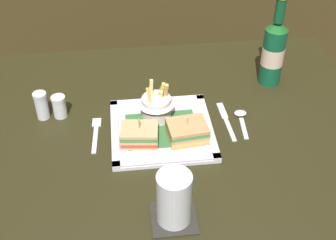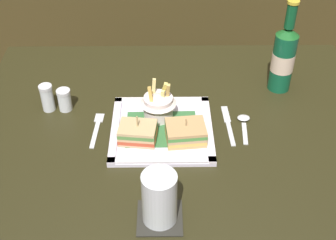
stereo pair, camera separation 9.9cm
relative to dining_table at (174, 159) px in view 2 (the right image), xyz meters
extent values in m
cube|color=black|center=(0.00, 0.00, 0.08)|extent=(1.13, 0.92, 0.04)
cylinder|color=black|center=(-0.50, 0.39, -0.29)|extent=(0.06, 0.06, 0.72)
cylinder|color=black|center=(0.50, 0.39, -0.29)|extent=(0.06, 0.06, 0.72)
cube|color=white|center=(-0.03, 0.00, 0.11)|extent=(0.27, 0.27, 0.01)
cube|color=#366F3B|center=(-0.03, 0.00, 0.11)|extent=(0.19, 0.15, 0.00)
cube|color=silver|center=(-0.03, -0.12, 0.12)|extent=(0.27, 0.02, 0.01)
cube|color=white|center=(-0.03, 0.13, 0.12)|extent=(0.27, 0.02, 0.01)
cube|color=white|center=(-0.16, 0.00, 0.12)|extent=(0.02, 0.27, 0.01)
cube|color=white|center=(0.09, 0.00, 0.12)|extent=(0.02, 0.27, 0.01)
cube|color=tan|center=(-0.10, -0.04, 0.12)|extent=(0.10, 0.08, 0.01)
cube|color=#BD472A|center=(-0.10, -0.04, 0.13)|extent=(0.10, 0.08, 0.01)
cube|color=tan|center=(-0.10, -0.04, 0.14)|extent=(0.10, 0.08, 0.01)
cube|color=#50853E|center=(-0.10, -0.04, 0.14)|extent=(0.10, 0.08, 0.01)
cube|color=tan|center=(-0.10, -0.04, 0.15)|extent=(0.10, 0.08, 0.01)
cylinder|color=tan|center=(-0.10, -0.04, 0.15)|extent=(0.00, 0.00, 0.08)
cube|color=tan|center=(0.03, -0.04, 0.12)|extent=(0.11, 0.09, 0.01)
cube|color=#DBB454|center=(0.03, -0.04, 0.13)|extent=(0.11, 0.09, 0.01)
cube|color=tan|center=(0.03, -0.04, 0.14)|extent=(0.11, 0.09, 0.01)
cube|color=#498E3F|center=(0.03, -0.04, 0.14)|extent=(0.11, 0.09, 0.01)
cube|color=tan|center=(0.03, -0.04, 0.15)|extent=(0.11, 0.09, 0.01)
cylinder|color=tan|center=(0.03, -0.04, 0.15)|extent=(0.00, 0.00, 0.07)
cylinder|color=white|center=(-0.04, 0.05, 0.15)|extent=(0.08, 0.08, 0.07)
cone|color=silver|center=(-0.04, 0.05, 0.18)|extent=(0.10, 0.10, 0.03)
cube|color=#E4D266|center=(-0.03, 0.06, 0.19)|extent=(0.03, 0.03, 0.07)
cube|color=#EEDC7A|center=(-0.03, 0.05, 0.18)|extent=(0.01, 0.02, 0.05)
cube|color=#F5D986|center=(-0.06, 0.07, 0.19)|extent=(0.01, 0.01, 0.07)
cube|color=#E9B655|center=(-0.06, 0.04, 0.19)|extent=(0.02, 0.02, 0.07)
cube|color=#D8B35F|center=(-0.02, 0.06, 0.19)|extent=(0.01, 0.03, 0.08)
cylinder|color=#105434|center=(0.32, 0.20, 0.19)|extent=(0.07, 0.07, 0.18)
cone|color=#1A5C23|center=(0.32, 0.20, 0.29)|extent=(0.07, 0.07, 0.02)
cylinder|color=#104F29|center=(0.32, 0.20, 0.34)|extent=(0.03, 0.03, 0.07)
cylinder|color=gold|center=(0.32, 0.20, 0.38)|extent=(0.03, 0.03, 0.01)
cylinder|color=beige|center=(0.32, 0.20, 0.20)|extent=(0.07, 0.07, 0.06)
cube|color=#2B2A24|center=(-0.04, -0.29, 0.10)|extent=(0.10, 0.10, 0.00)
cylinder|color=silver|center=(-0.04, -0.29, 0.17)|extent=(0.08, 0.08, 0.13)
cylinder|color=silver|center=(-0.04, -0.29, 0.14)|extent=(0.07, 0.07, 0.07)
cube|color=silver|center=(-0.21, -0.01, 0.10)|extent=(0.02, 0.11, 0.00)
cube|color=silver|center=(-0.21, 0.06, 0.10)|extent=(0.03, 0.04, 0.00)
cube|color=silver|center=(0.15, -0.01, 0.10)|extent=(0.02, 0.10, 0.00)
cube|color=silver|center=(0.15, 0.07, 0.10)|extent=(0.02, 0.07, 0.00)
cube|color=silver|center=(0.19, -0.01, 0.10)|extent=(0.02, 0.09, 0.00)
ellipsoid|color=silver|center=(0.19, 0.05, 0.11)|extent=(0.03, 0.03, 0.01)
cylinder|color=silver|center=(-0.36, 0.10, 0.14)|extent=(0.04, 0.04, 0.07)
cylinder|color=white|center=(-0.36, 0.10, 0.12)|extent=(0.03, 0.03, 0.04)
cylinder|color=silver|center=(-0.36, 0.10, 0.18)|extent=(0.04, 0.04, 0.01)
cylinder|color=silver|center=(-0.31, 0.10, 0.13)|extent=(0.04, 0.04, 0.06)
cylinder|color=#38272A|center=(-0.31, 0.10, 0.12)|extent=(0.03, 0.03, 0.03)
cylinder|color=silver|center=(-0.31, 0.10, 0.16)|extent=(0.04, 0.04, 0.01)
camera|label=1|loc=(-0.13, -0.94, 0.91)|focal=49.34mm
camera|label=2|loc=(-0.03, -0.95, 0.91)|focal=49.34mm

